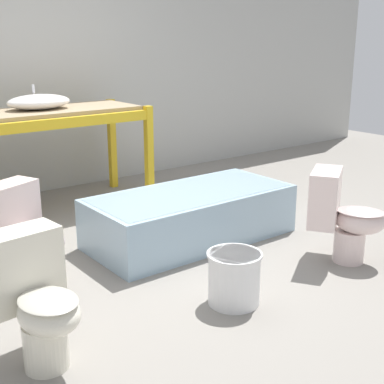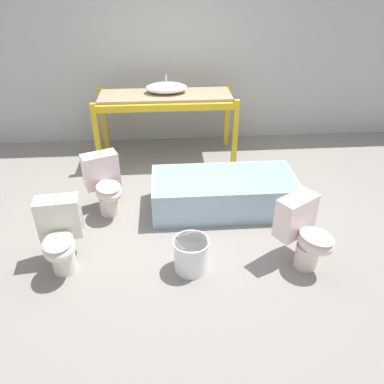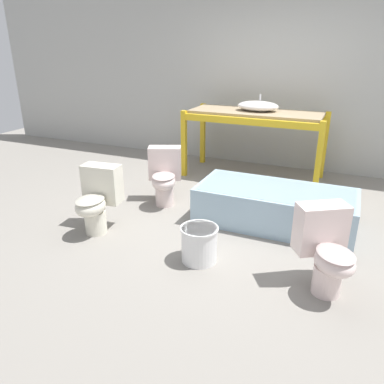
# 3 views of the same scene
# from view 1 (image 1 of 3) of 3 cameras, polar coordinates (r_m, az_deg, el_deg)

# --- Properties ---
(ground_plane) EXTENTS (12.00, 12.00, 0.00)m
(ground_plane) POSITION_cam_1_polar(r_m,az_deg,el_deg) (4.16, -4.94, -6.54)
(ground_plane) COLOR gray
(warehouse_wall_rear) EXTENTS (10.80, 0.08, 3.20)m
(warehouse_wall_rear) POSITION_cam_1_polar(r_m,az_deg,el_deg) (5.79, -17.62, 15.46)
(warehouse_wall_rear) COLOR #ADADA8
(warehouse_wall_rear) RESTS_ON ground_plane
(shelving_rack) EXTENTS (1.96, 0.80, 0.97)m
(shelving_rack) POSITION_cam_1_polar(r_m,az_deg,el_deg) (5.12, -15.91, 6.85)
(shelving_rack) COLOR gold
(shelving_rack) RESTS_ON ground_plane
(sink_basin) EXTENTS (0.58, 0.39, 0.22)m
(sink_basin) POSITION_cam_1_polar(r_m,az_deg,el_deg) (5.13, -16.02, 9.23)
(sink_basin) COLOR white
(sink_basin) RESTS_ON shelving_rack
(bathtub_main) EXTENTS (1.67, 0.78, 0.41)m
(bathtub_main) POSITION_cam_1_polar(r_m,az_deg,el_deg) (4.34, -0.11, -2.18)
(bathtub_main) COLOR #99B7CC
(bathtub_main) RESTS_ON ground_plane
(toilet_near) EXTENTS (0.52, 0.63, 0.68)m
(toilet_near) POSITION_cam_1_polar(r_m,az_deg,el_deg) (3.71, -17.49, -4.10)
(toilet_near) COLOR silver
(toilet_near) RESTS_ON ground_plane
(toilet_far) EXTENTS (0.41, 0.57, 0.68)m
(toilet_far) POSITION_cam_1_polar(r_m,az_deg,el_deg) (2.81, -16.42, -10.67)
(toilet_far) COLOR silver
(toilet_far) RESTS_ON ground_plane
(toilet_extra) EXTENTS (0.57, 0.63, 0.68)m
(toilet_extra) POSITION_cam_1_polar(r_m,az_deg,el_deg) (4.05, 15.65, -2.25)
(toilet_extra) COLOR silver
(toilet_extra) RESTS_ON ground_plane
(bucket_white) EXTENTS (0.34, 0.34, 0.33)m
(bucket_white) POSITION_cam_1_polar(r_m,az_deg,el_deg) (3.35, 4.47, -9.04)
(bucket_white) COLOR white
(bucket_white) RESTS_ON ground_plane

